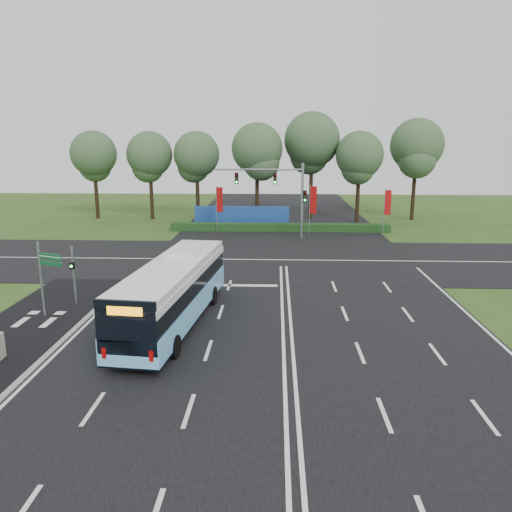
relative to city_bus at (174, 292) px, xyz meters
The scene contains 15 objects.
ground 5.96m from the city_bus, 19.61° to the left, with size 120.00×120.00×0.00m, color #2D4A18.
road_main 5.96m from the city_bus, 19.61° to the left, with size 20.00×120.00×0.04m, color black.
road_cross 15.01m from the city_bus, 68.88° to the left, with size 120.00×14.00×0.05m, color black.
bike_path 7.40m from the city_bus, behind, with size 5.00×18.00×0.06m, color black.
kerb_strip 5.13m from the city_bus, 167.07° to the right, with size 0.25×18.00×0.12m, color gray.
city_bus is the anchor object (origin of this frame).
pedestrian_signal 6.77m from the city_bus, 155.29° to the left, with size 0.29×0.41×3.36m.
street_sign 6.78m from the city_bus, behind, with size 1.47×0.64×4.02m.
banner_flag_left 25.55m from the city_bus, 91.45° to the left, with size 0.67×0.18×4.61m.
banner_flag_mid 25.55m from the city_bus, 70.72° to the left, with size 0.67×0.34×4.88m.
banner_flag_right 29.31m from the city_bus, 57.79° to the left, with size 0.66×0.07×4.47m.
traffic_light_gantry 23.29m from the city_bus, 76.01° to the left, with size 8.41×0.28×7.00m.
hedge 26.99m from the city_bus, 78.50° to the left, with size 22.00×1.20×0.80m, color #143714.
blue_hoarding 28.95m from the city_bus, 87.27° to the left, with size 10.00×0.30×2.20m, color #1B4494.
eucalyptus_row 34.74m from the city_bus, 83.20° to the left, with size 42.28×8.19×12.17m.
Camera 1 is at (-0.40, -25.21, 9.02)m, focal length 35.00 mm.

